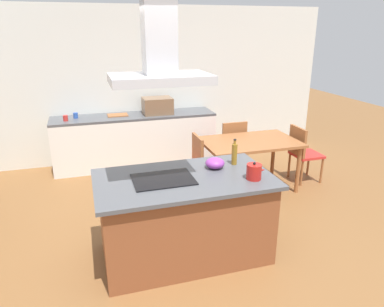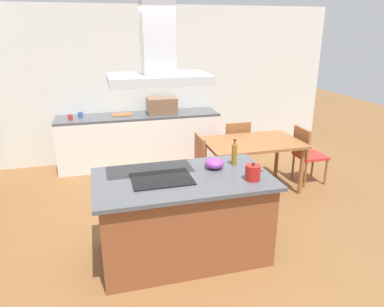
% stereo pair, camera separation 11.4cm
% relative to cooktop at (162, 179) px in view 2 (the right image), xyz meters
% --- Properties ---
extents(ground, '(16.00, 16.00, 0.00)m').
position_rel_cooktop_xyz_m(ground, '(0.22, 1.50, -0.91)').
color(ground, brown).
extents(wall_back, '(7.20, 0.10, 2.70)m').
position_rel_cooktop_xyz_m(wall_back, '(0.22, 3.25, 0.44)').
color(wall_back, silver).
rests_on(wall_back, ground).
extents(kitchen_island, '(1.79, 1.01, 0.90)m').
position_rel_cooktop_xyz_m(kitchen_island, '(0.22, 0.00, -0.45)').
color(kitchen_island, brown).
rests_on(kitchen_island, ground).
extents(cooktop, '(0.60, 0.44, 0.01)m').
position_rel_cooktop_xyz_m(cooktop, '(0.00, 0.00, 0.00)').
color(cooktop, black).
rests_on(cooktop, kitchen_island).
extents(tea_kettle, '(0.20, 0.15, 0.18)m').
position_rel_cooktop_xyz_m(tea_kettle, '(0.87, -0.24, 0.07)').
color(tea_kettle, '#B21E19').
rests_on(tea_kettle, kitchen_island).
extents(olive_oil_bottle, '(0.06, 0.06, 0.29)m').
position_rel_cooktop_xyz_m(olive_oil_bottle, '(0.84, 0.20, 0.12)').
color(olive_oil_bottle, olive).
rests_on(olive_oil_bottle, kitchen_island).
extents(mixing_bowl, '(0.21, 0.21, 0.11)m').
position_rel_cooktop_xyz_m(mixing_bowl, '(0.60, 0.15, 0.05)').
color(mixing_bowl, purple).
rests_on(mixing_bowl, kitchen_island).
extents(back_counter, '(2.79, 0.62, 0.90)m').
position_rel_cooktop_xyz_m(back_counter, '(0.14, 2.88, -0.46)').
color(back_counter, white).
rests_on(back_counter, ground).
extents(countertop_microwave, '(0.50, 0.38, 0.28)m').
position_rel_cooktop_xyz_m(countertop_microwave, '(0.55, 2.88, 0.13)').
color(countertop_microwave, brown).
rests_on(countertop_microwave, back_counter).
extents(coffee_mug_red, '(0.08, 0.08, 0.09)m').
position_rel_cooktop_xyz_m(coffee_mug_red, '(-0.98, 2.80, 0.04)').
color(coffee_mug_red, red).
rests_on(coffee_mug_red, back_counter).
extents(coffee_mug_blue, '(0.08, 0.08, 0.09)m').
position_rel_cooktop_xyz_m(coffee_mug_blue, '(-0.83, 2.95, 0.04)').
color(coffee_mug_blue, '#2D56B2').
rests_on(coffee_mug_blue, back_counter).
extents(cutting_board, '(0.34, 0.24, 0.02)m').
position_rel_cooktop_xyz_m(cutting_board, '(-0.14, 2.93, 0.00)').
color(cutting_board, '#995B33').
rests_on(cutting_board, back_counter).
extents(dining_table, '(1.40, 0.90, 0.75)m').
position_rel_cooktop_xyz_m(dining_table, '(1.61, 1.38, -0.24)').
color(dining_table, '#995B33').
rests_on(dining_table, ground).
extents(chair_at_right_end, '(0.42, 0.42, 0.89)m').
position_rel_cooktop_xyz_m(chair_at_right_end, '(2.53, 1.38, -0.40)').
color(chair_at_right_end, red).
rests_on(chair_at_right_end, ground).
extents(chair_at_left_end, '(0.42, 0.42, 0.89)m').
position_rel_cooktop_xyz_m(chair_at_left_end, '(0.70, 1.38, -0.40)').
color(chair_at_left_end, red).
rests_on(chair_at_left_end, ground).
extents(chair_facing_back_wall, '(0.42, 0.42, 0.89)m').
position_rel_cooktop_xyz_m(chair_facing_back_wall, '(1.61, 2.04, -0.40)').
color(chair_facing_back_wall, red).
rests_on(chair_facing_back_wall, ground).
extents(range_hood, '(0.90, 0.55, 0.78)m').
position_rel_cooktop_xyz_m(range_hood, '(0.00, 0.00, 1.20)').
color(range_hood, '#ADADB2').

